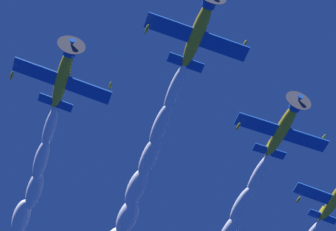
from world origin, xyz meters
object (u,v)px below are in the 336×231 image
object	(u,v)px
airplane_right_wingman	(63,75)
airplane_slot_tail	(336,197)
airplane_lead	(198,31)
airplane_left_wingman	(283,127)

from	to	relation	value
airplane_right_wingman	airplane_slot_tail	bearing A→B (deg)	83.48
airplane_lead	airplane_left_wingman	world-z (taller)	airplane_lead
airplane_left_wingman	airplane_lead	bearing A→B (deg)	-76.59
airplane_lead	airplane_left_wingman	size ratio (longest dim) A/B	0.99
airplane_left_wingman	airplane_slot_tail	xyz separation A→B (m)	(-4.84, 14.00, 1.47)
airplane_left_wingman	airplane_right_wingman	distance (m)	23.36
airplane_right_wingman	airplane_left_wingman	bearing A→B (deg)	67.58
airplane_left_wingman	airplane_slot_tail	size ratio (longest dim) A/B	1.01
airplane_left_wingman	airplane_slot_tail	distance (m)	14.89
airplane_lead	airplane_right_wingman	bearing A→B (deg)	-151.38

